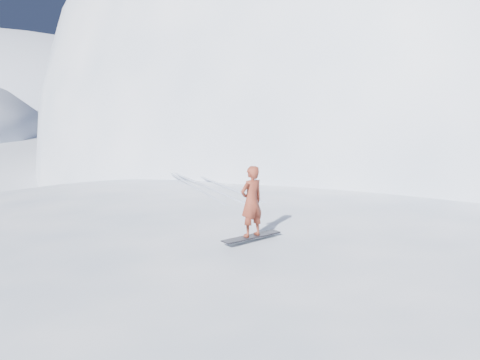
{
  "coord_description": "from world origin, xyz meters",
  "views": [
    {
      "loc": [
        -3.58,
        -11.4,
        5.6
      ],
      "look_at": [
        -0.51,
        0.47,
        3.5
      ],
      "focal_mm": 40.0,
      "sensor_mm": 36.0,
      "label": 1
    }
  ],
  "objects": [
    {
      "name": "board_tracks",
      "position": [
        -0.25,
        5.75,
        2.42
      ],
      "size": [
        1.96,
        5.96,
        0.04
      ],
      "color": "silver",
      "rests_on": "ground"
    },
    {
      "name": "peak_shoulder",
      "position": [
        10.0,
        20.0,
        0.0
      ],
      "size": [
        28.0,
        24.0,
        18.0
      ],
      "primitive_type": "ellipsoid",
      "color": "white",
      "rests_on": "ground"
    },
    {
      "name": "ground",
      "position": [
        0.0,
        0.0,
        0.0
      ],
      "size": [
        400.0,
        400.0,
        0.0
      ],
      "primitive_type": "plane",
      "color": "white",
      "rests_on": "ground"
    },
    {
      "name": "near_ridge",
      "position": [
        1.0,
        3.0,
        0.0
      ],
      "size": [
        36.0,
        28.0,
        4.8
      ],
      "primitive_type": "ellipsoid",
      "color": "white",
      "rests_on": "ground"
    },
    {
      "name": "summit_peak",
      "position": [
        22.0,
        26.0,
        0.0
      ],
      "size": [
        60.0,
        56.0,
        56.0
      ],
      "primitive_type": "ellipsoid",
      "color": "white",
      "rests_on": "ground"
    },
    {
      "name": "snowboarder",
      "position": [
        -0.51,
        -0.53,
        3.2
      ],
      "size": [
        0.67,
        0.57,
        1.55
      ],
      "primitive_type": "imported",
      "rotation": [
        0.0,
        0.0,
        3.56
      ],
      "color": "maroon",
      "rests_on": "snowboard"
    },
    {
      "name": "wind_bumps",
      "position": [
        -0.56,
        2.12,
        0.0
      ],
      "size": [
        16.0,
        14.4,
        1.0
      ],
      "color": "white",
      "rests_on": "ground"
    },
    {
      "name": "snowboard",
      "position": [
        -0.51,
        -0.53,
        2.41
      ],
      "size": [
        1.46,
        0.85,
        0.02
      ],
      "primitive_type": "cube",
      "rotation": [
        0.0,
        0.0,
        0.42
      ],
      "color": "black",
      "rests_on": "near_ridge"
    }
  ]
}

